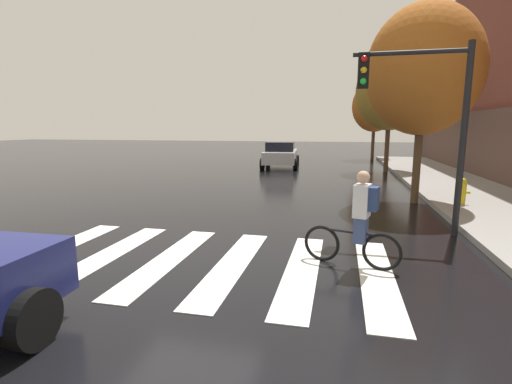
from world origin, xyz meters
TOP-DOWN VIEW (x-y plane):
  - ground_plane at (0.00, 0.00)m, footprint 120.00×120.00m
  - crosswalk_stripes at (0.32, 0.00)m, footprint 6.68×3.67m
  - sedan_mid at (-0.82, 16.42)m, footprint 2.40×4.66m
  - cyclist at (3.08, 0.39)m, footprint 1.67×0.51m
  - traffic_light_near at (4.48, 2.91)m, footprint 2.47×0.28m
  - fire_hydrant at (6.30, 5.94)m, footprint 0.33×0.22m
  - street_tree_near at (5.11, 6.64)m, footprint 3.44×3.44m
  - street_tree_mid at (5.18, 15.45)m, footprint 3.58×3.58m
  - street_tree_far at (5.10, 23.73)m, footprint 3.32×3.32m

SIDE VIEW (x-z plane):
  - ground_plane at x=0.00m, z-range 0.00..0.00m
  - crosswalk_stripes at x=0.32m, z-range 0.00..0.01m
  - fire_hydrant at x=6.30m, z-range 0.14..0.92m
  - sedan_mid at x=-0.82m, z-range 0.02..1.59m
  - cyclist at x=3.08m, z-range 0.00..1.69m
  - traffic_light_near at x=4.48m, z-range 0.76..4.96m
  - street_tree_far at x=5.10m, z-range 1.03..6.94m
  - street_tree_near at x=5.11m, z-range 1.07..7.18m
  - street_tree_mid at x=5.18m, z-range 1.12..7.49m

